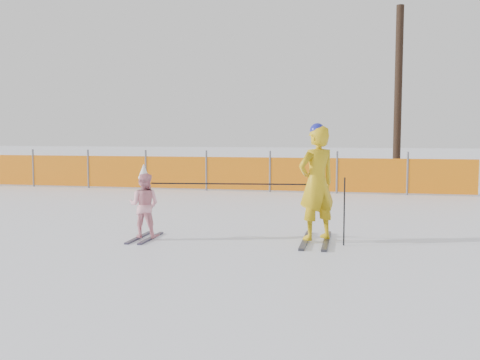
{
  "coord_description": "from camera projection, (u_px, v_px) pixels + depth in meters",
  "views": [
    {
      "loc": [
        1.84,
        -8.15,
        1.77
      ],
      "look_at": [
        0.0,
        0.5,
        1.0
      ],
      "focal_mm": 40.0,
      "sensor_mm": 36.0,
      "label": 1
    }
  ],
  "objects": [
    {
      "name": "tree_trunks",
      "position": [
        448.0,
        95.0,
        17.86
      ],
      "size": [
        4.28,
        0.45,
        6.14
      ],
      "color": "black",
      "rests_on": "ground"
    },
    {
      "name": "ground",
      "position": [
        233.0,
        245.0,
        8.47
      ],
      "size": [
        120.0,
        120.0,
        0.0
      ],
      "primitive_type": "plane",
      "color": "white",
      "rests_on": "ground"
    },
    {
      "name": "adult",
      "position": [
        317.0,
        183.0,
        8.68
      ],
      "size": [
        0.8,
        1.54,
        1.94
      ],
      "color": "black",
      "rests_on": "ground"
    },
    {
      "name": "safety_fence",
      "position": [
        172.0,
        172.0,
        16.84
      ],
      "size": [
        17.95,
        0.06,
        1.25
      ],
      "color": "#595960",
      "rests_on": "ground"
    },
    {
      "name": "child",
      "position": [
        144.0,
        205.0,
        8.96
      ],
      "size": [
        0.54,
        1.03,
        1.27
      ],
      "color": "black",
      "rests_on": "ground"
    },
    {
      "name": "ski_poles",
      "position": [
        262.0,
        192.0,
        8.7
      ],
      "size": [
        3.19,
        0.35,
        1.08
      ],
      "color": "black",
      "rests_on": "ground"
    }
  ]
}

